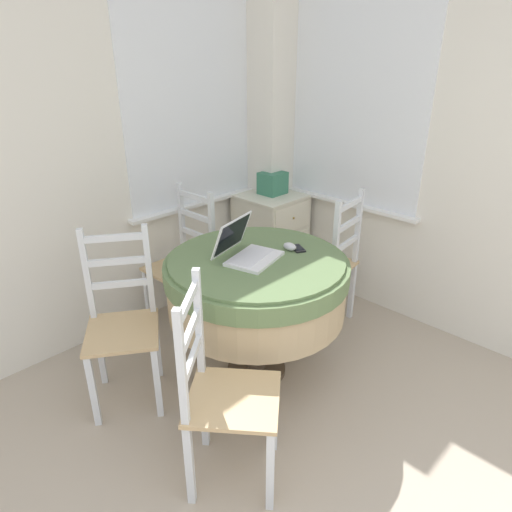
# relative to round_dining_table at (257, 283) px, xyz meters

# --- Properties ---
(corner_room_shell) EXTENTS (4.64, 4.70, 2.55)m
(corner_room_shell) POSITION_rel_round_dining_table_xyz_m (0.26, 0.05, 0.66)
(corner_room_shell) COLOR white
(corner_room_shell) RESTS_ON ground_plane
(round_dining_table) EXTENTS (1.04, 1.04, 0.78)m
(round_dining_table) POSITION_rel_round_dining_table_xyz_m (0.00, 0.00, 0.00)
(round_dining_table) COLOR #4C3D2D
(round_dining_table) RESTS_ON ground_plane
(laptop) EXTENTS (0.37, 0.36, 0.22)m
(laptop) POSITION_rel_round_dining_table_xyz_m (-0.04, 0.04, 0.20)
(laptop) COLOR white
(laptop) RESTS_ON round_dining_table
(computer_mouse) EXTENTS (0.05, 0.08, 0.04)m
(computer_mouse) POSITION_rel_round_dining_table_xyz_m (0.22, -0.06, 0.18)
(computer_mouse) COLOR silver
(computer_mouse) RESTS_ON round_dining_table
(cell_phone) EXTENTS (0.10, 0.13, 0.01)m
(cell_phone) POSITION_rel_round_dining_table_xyz_m (0.26, -0.08, 0.16)
(cell_phone) COLOR black
(cell_phone) RESTS_ON round_dining_table
(dining_chair_near_back_window) EXTENTS (0.40, 0.38, 0.99)m
(dining_chair_near_back_window) POSITION_rel_round_dining_table_xyz_m (0.06, 0.76, -0.16)
(dining_chair_near_back_window) COLOR tan
(dining_chair_near_back_window) RESTS_ON ground_plane
(dining_chair_near_right_window) EXTENTS (0.43, 0.44, 0.99)m
(dining_chair_near_right_window) POSITION_rel_round_dining_table_xyz_m (0.76, 0.04, -0.16)
(dining_chair_near_right_window) COLOR tan
(dining_chair_near_right_window) RESTS_ON ground_plane
(dining_chair_camera_near) EXTENTS (0.55, 0.55, 0.99)m
(dining_chair_camera_near) POSITION_rel_round_dining_table_xyz_m (-0.64, -0.42, -0.16)
(dining_chair_camera_near) COLOR tan
(dining_chair_camera_near) RESTS_ON ground_plane
(dining_chair_left_flank) EXTENTS (0.54, 0.54, 0.99)m
(dining_chair_left_flank) POSITION_rel_round_dining_table_xyz_m (-0.65, 0.39, -0.16)
(dining_chair_left_flank) COLOR tan
(dining_chair_left_flank) RESTS_ON ground_plane
(corner_cabinet) EXTENTS (0.49, 0.50, 0.77)m
(corner_cabinet) POSITION_rel_round_dining_table_xyz_m (0.98, 0.78, -0.23)
(corner_cabinet) COLOR silver
(corner_cabinet) RESTS_ON ground_plane
(storage_box) EXTENTS (0.19, 0.17, 0.17)m
(storage_box) POSITION_rel_round_dining_table_xyz_m (1.00, 0.79, 0.24)
(storage_box) COLOR #387A5B
(storage_box) RESTS_ON corner_cabinet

